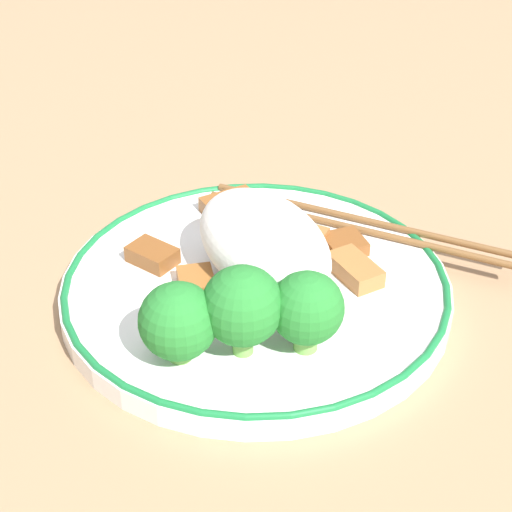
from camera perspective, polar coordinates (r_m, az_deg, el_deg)
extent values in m
plane|color=#9E7A56|center=(0.57, 0.00, -2.89)|extent=(3.00, 3.00, 0.00)
cylinder|color=white|center=(0.57, 0.00, -2.29)|extent=(0.26, 0.26, 0.01)
torus|color=#197238|center=(0.56, 0.00, -1.68)|extent=(0.25, 0.25, 0.00)
ellipsoid|color=white|center=(0.55, 0.33, 1.03)|extent=(0.11, 0.07, 0.06)
cylinder|color=#72AD4C|center=(0.50, -5.08, -6.33)|extent=(0.01, 0.01, 0.01)
sphere|color=#267A2D|center=(0.49, -5.21, -4.34)|extent=(0.05, 0.05, 0.05)
cylinder|color=#72AD4C|center=(0.50, -0.89, -5.68)|extent=(0.01, 0.01, 0.02)
sphere|color=#267A2D|center=(0.48, -0.91, -3.34)|extent=(0.05, 0.05, 0.05)
cylinder|color=#72AD4C|center=(0.50, 3.33, -5.54)|extent=(0.01, 0.01, 0.01)
sphere|color=#267A2D|center=(0.49, 3.42, -3.47)|extent=(0.04, 0.04, 0.04)
cube|color=brown|center=(0.59, 5.87, 0.84)|extent=(0.03, 0.03, 0.01)
cube|color=#9E6633|center=(0.59, 3.15, 1.11)|extent=(0.04, 0.04, 0.01)
cube|color=brown|center=(0.59, -0.04, 1.10)|extent=(0.03, 0.03, 0.01)
cube|color=#995B28|center=(0.55, -4.00, -1.74)|extent=(0.03, 0.03, 0.01)
cube|color=brown|center=(0.58, -6.92, 0.07)|extent=(0.04, 0.03, 0.01)
cube|color=brown|center=(0.63, -1.80, 3.51)|extent=(0.02, 0.04, 0.01)
cube|color=brown|center=(0.54, 3.73, -2.75)|extent=(0.03, 0.02, 0.01)
cube|color=#9E6633|center=(0.56, 6.61, -0.91)|extent=(0.04, 0.02, 0.01)
cylinder|color=brown|center=(0.62, 7.02, 2.43)|extent=(0.19, 0.13, 0.01)
cylinder|color=brown|center=(0.61, 6.62, 1.84)|extent=(0.19, 0.13, 0.01)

